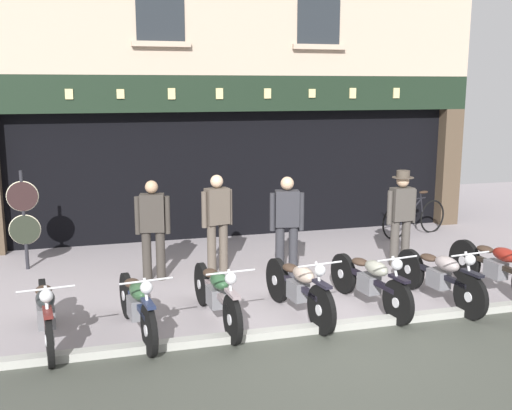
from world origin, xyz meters
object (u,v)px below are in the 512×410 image
object	(u,v)px
motorcycle_center_left	(217,293)
advert_board_far	(398,152)
motorcycle_center_right	(370,280)
shopkeeper_center	(217,219)
salesman_left	(153,226)
motorcycle_center	(299,287)
motorcycle_left	(137,304)
advert_board_near	(347,150)
leaning_bicycle	(415,218)
tyre_sign_pole	(24,214)
motorcycle_far_left	(46,312)
salesman_right	(287,222)
motorcycle_far_right	(497,267)
assistant_far_right	(401,213)
motorcycle_right	(440,275)

from	to	relation	value
motorcycle_center_left	advert_board_far	world-z (taller)	advert_board_far
motorcycle_center_right	shopkeeper_center	bearing A→B (deg)	-61.06
motorcycle_center_right	salesman_left	distance (m)	3.54
motorcycle_center	motorcycle_center_right	world-z (taller)	motorcycle_center
motorcycle_center	advert_board_far	size ratio (longest dim) A/B	1.99
motorcycle_left	shopkeeper_center	xyz separation A→B (m)	(1.53, 2.37, 0.50)
advert_board_near	motorcycle_center_left	bearing A→B (deg)	-129.86
shopkeeper_center	salesman_left	bearing A→B (deg)	-5.68
salesman_left	leaning_bicycle	world-z (taller)	salesman_left
tyre_sign_pole	motorcycle_center_left	bearing A→B (deg)	-50.96
motorcycle_center_left	motorcycle_center_right	distance (m)	2.20
motorcycle_far_left	salesman_right	size ratio (longest dim) A/B	1.15
motorcycle_left	tyre_sign_pole	size ratio (longest dim) A/B	1.12
salesman_right	motorcycle_center_left	bearing A→B (deg)	58.86
salesman_left	leaning_bicycle	size ratio (longest dim) A/B	0.93
motorcycle_center_left	shopkeeper_center	bearing A→B (deg)	-106.78
motorcycle_far_left	tyre_sign_pole	size ratio (longest dim) A/B	1.12
salesman_left	tyre_sign_pole	world-z (taller)	tyre_sign_pole
motorcycle_far_right	assistant_far_right	distance (m)	1.96
salesman_left	advert_board_far	size ratio (longest dim) A/B	1.67
motorcycle_left	leaning_bicycle	bearing A→B (deg)	-155.80
leaning_bicycle	motorcycle_left	bearing A→B (deg)	105.11
salesman_left	salesman_right	xyz separation A→B (m)	(2.12, -0.42, 0.03)
motorcycle_center	motorcycle_center_left	bearing A→B (deg)	-11.69
motorcycle_center	salesman_left	distance (m)	2.80
advert_board_near	advert_board_far	size ratio (longest dim) A/B	1.05
motorcycle_center	motorcycle_right	size ratio (longest dim) A/B	0.98
salesman_right	advert_board_far	xyz separation A→B (m)	(3.63, 3.03, 0.73)
advert_board_near	salesman_right	bearing A→B (deg)	-128.30
motorcycle_center_left	shopkeeper_center	size ratio (longest dim) A/B	1.23
motorcycle_center_left	salesman_right	xyz separation A→B (m)	(1.52, 1.66, 0.51)
assistant_far_right	salesman_right	bearing A→B (deg)	-0.27
motorcycle_center_right	motorcycle_far_right	distance (m)	2.09
motorcycle_right	salesman_right	distance (m)	2.53
motorcycle_right	motorcycle_far_right	xyz separation A→B (m)	(1.03, 0.10, 0.02)
motorcycle_center_left	salesman_right	bearing A→B (deg)	-136.98
motorcycle_far_right	advert_board_near	xyz separation A→B (m)	(-0.37, 4.70, 1.29)
motorcycle_center_left	motorcycle_center	distance (m)	1.12
motorcycle_far_left	assistant_far_right	distance (m)	6.10
motorcycle_center_left	motorcycle_right	world-z (taller)	same
motorcycle_right	salesman_right	xyz separation A→B (m)	(-1.73, 1.78, 0.51)
motorcycle_far_left	motorcycle_right	xyz separation A→B (m)	(5.38, -0.00, 0.00)
motorcycle_far_left	advert_board_far	xyz separation A→B (m)	(7.28, 4.80, 1.24)
motorcycle_center_right	shopkeeper_center	xyz separation A→B (m)	(-1.71, 2.28, 0.51)
motorcycle_far_right	advert_board_near	world-z (taller)	advert_board_near
salesman_left	motorcycle_center_left	bearing A→B (deg)	116.62
motorcycle_far_left	leaning_bicycle	xyz separation A→B (m)	(7.14, 3.74, -0.04)
motorcycle_center_left	motorcycle_far_right	bearing A→B (deg)	175.31
tyre_sign_pole	advert_board_far	xyz separation A→B (m)	(7.79, 1.44, 0.69)
motorcycle_center_right	motorcycle_center	bearing A→B (deg)	-5.47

